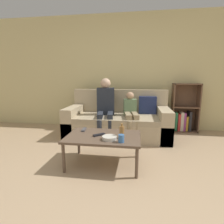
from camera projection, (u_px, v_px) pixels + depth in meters
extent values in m
plane|color=tan|center=(103.00, 189.00, 1.89)|extent=(22.00, 22.00, 0.00)
cube|color=beige|center=(123.00, 73.00, 4.08)|extent=(12.00, 0.06, 2.60)
cube|color=tan|center=(118.00, 128.00, 3.60)|extent=(2.04, 0.97, 0.34)
cube|color=tan|center=(117.00, 118.00, 3.47)|extent=(1.60, 0.79, 0.10)
cube|color=tan|center=(120.00, 101.00, 3.88)|extent=(2.04, 0.18, 0.49)
cube|color=tan|center=(75.00, 120.00, 3.70)|extent=(0.22, 0.97, 0.60)
cube|color=tan|center=(164.00, 123.00, 3.44)|extent=(0.22, 0.97, 0.60)
cube|color=navy|center=(148.00, 105.00, 3.67)|extent=(0.36, 0.12, 0.36)
cube|color=brown|center=(172.00, 108.00, 3.89)|extent=(0.02, 0.28, 1.07)
cube|color=brown|center=(198.00, 108.00, 3.82)|extent=(0.02, 0.28, 1.07)
cube|color=brown|center=(184.00, 107.00, 3.98)|extent=(0.56, 0.02, 1.07)
cube|color=brown|center=(183.00, 131.00, 3.95)|extent=(0.56, 0.28, 0.02)
cube|color=brown|center=(185.00, 107.00, 3.85)|extent=(0.51, 0.28, 0.02)
cube|color=brown|center=(187.00, 84.00, 3.76)|extent=(0.56, 0.28, 0.02)
cube|color=beige|center=(173.00, 123.00, 3.94)|extent=(0.04, 0.17, 0.34)
cube|color=#2D7A4C|center=(175.00, 121.00, 3.93)|extent=(0.05, 0.20, 0.41)
cube|color=red|center=(178.00, 122.00, 3.93)|extent=(0.05, 0.23, 0.38)
cube|color=beige|center=(181.00, 121.00, 3.91)|extent=(0.06, 0.22, 0.42)
cube|color=#993D84|center=(184.00, 121.00, 3.90)|extent=(0.04, 0.19, 0.40)
cube|color=gold|center=(186.00, 123.00, 3.90)|extent=(0.04, 0.16, 0.33)
cube|color=#232328|center=(189.00, 121.00, 3.89)|extent=(0.05, 0.23, 0.43)
cylinder|color=brown|center=(64.00, 158.00, 2.18)|extent=(0.04, 0.04, 0.38)
cylinder|color=brown|center=(137.00, 163.00, 2.06)|extent=(0.04, 0.04, 0.38)
cylinder|color=brown|center=(79.00, 142.00, 2.74)|extent=(0.04, 0.04, 0.38)
cylinder|color=brown|center=(137.00, 145.00, 2.61)|extent=(0.04, 0.04, 0.38)
cube|color=brown|center=(103.00, 137.00, 2.36)|extent=(0.99, 0.66, 0.03)
cylinder|color=#282D38|center=(100.00, 132.00, 3.16)|extent=(0.10, 0.10, 0.44)
cylinder|color=#282D38|center=(110.00, 132.00, 3.16)|extent=(0.10, 0.10, 0.44)
cube|color=#282D38|center=(100.00, 115.00, 3.36)|extent=(0.16, 0.45, 0.09)
cube|color=#282D38|center=(110.00, 115.00, 3.36)|extent=(0.16, 0.45, 0.09)
cube|color=#282D38|center=(106.00, 101.00, 3.57)|extent=(0.37, 0.25, 0.54)
sphere|color=#D1A889|center=(106.00, 83.00, 3.50)|extent=(0.20, 0.20, 0.20)
cylinder|color=#9E8966|center=(129.00, 133.00, 3.10)|extent=(0.10, 0.10, 0.44)
cylinder|color=#9E8966|center=(137.00, 133.00, 3.10)|extent=(0.10, 0.10, 0.44)
cube|color=#9E8966|center=(128.00, 115.00, 3.29)|extent=(0.17, 0.45, 0.09)
cube|color=#9E8966|center=(135.00, 115.00, 3.30)|extent=(0.17, 0.45, 0.09)
cube|color=#66845B|center=(130.00, 107.00, 3.53)|extent=(0.27, 0.24, 0.32)
sphere|color=tan|center=(130.00, 96.00, 3.48)|extent=(0.15, 0.15, 0.15)
cylinder|color=#3D70B2|center=(121.00, 138.00, 2.10)|extent=(0.07, 0.07, 0.10)
cube|color=black|center=(99.00, 135.00, 2.36)|extent=(0.16, 0.15, 0.02)
cube|color=#47474C|center=(84.00, 130.00, 2.59)|extent=(0.07, 0.17, 0.02)
cylinder|color=beige|center=(109.00, 138.00, 2.20)|extent=(0.19, 0.19, 0.05)
cylinder|color=olive|center=(122.00, 132.00, 2.23)|extent=(0.06, 0.06, 0.16)
cylinder|color=olive|center=(122.00, 125.00, 2.21)|extent=(0.03, 0.03, 0.04)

